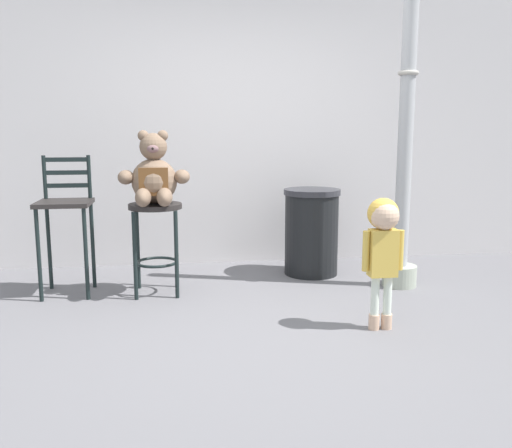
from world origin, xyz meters
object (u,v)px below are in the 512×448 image
Objects in this scene: trash_bin at (311,232)px; child_walking at (383,235)px; teddy_bear at (154,178)px; lamppost at (405,140)px; bar_chair_empty at (65,212)px; bar_stool_with_teddy at (156,228)px.

child_walking is at bearing -85.36° from trash_bin.
child_walking is at bearing -33.86° from teddy_bear.
child_walking reaches higher than trash_bin.
lamppost is at bearing -37.17° from trash_bin.
child_walking is 0.79× the size of bar_chair_empty.
bar_chair_empty is at bearing 28.61° from child_walking.
bar_stool_with_teddy is 0.24× the size of lamppost.
lamppost is (0.66, -0.50, 0.85)m from trash_bin.
child_walking is 0.29× the size of lamppost.
bar_stool_with_teddy is at bearing -163.02° from trash_bin.
child_walking is 2.52m from bar_chair_empty.
teddy_bear is at bearing 178.81° from lamppost.
teddy_bear is at bearing -161.92° from trash_bin.
teddy_bear reaches higher than bar_stool_with_teddy.
child_walking is (1.52, -1.02, -0.31)m from teddy_bear.
teddy_bear is 1.86m from child_walking.
lamppost is at bearing -2.01° from bar_stool_with_teddy.
trash_bin is at bearing 18.08° from teddy_bear.
lamppost reaches higher than teddy_bear.
lamppost is 2.85m from bar_chair_empty.
trash_bin is at bearing 16.98° from bar_stool_with_teddy.
trash_bin is at bearing 142.83° from lamppost.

